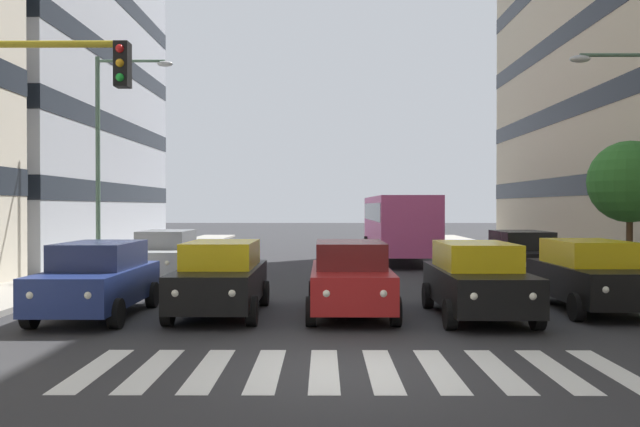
{
  "coord_description": "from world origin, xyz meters",
  "views": [
    {
      "loc": [
        0.46,
        10.27,
        2.56
      ],
      "look_at": [
        0.56,
        -7.43,
        2.36
      ],
      "focal_mm": 37.04,
      "sensor_mm": 36.0,
      "label": 1
    }
  ],
  "objects": [
    {
      "name": "ground_plane",
      "position": [
        0.0,
        0.0,
        0.0
      ],
      "size": [
        180.0,
        180.0,
        0.0
      ],
      "primitive_type": "plane",
      "color": "#2D2D30"
    },
    {
      "name": "street_tree_1",
      "position": [
        -9.13,
        -10.43,
        3.32
      ],
      "size": [
        2.57,
        2.57,
        4.46
      ],
      "color": "#513823",
      "rests_on": "sidewalk_left"
    },
    {
      "name": "car_3",
      "position": [
        2.89,
        -5.24,
        0.89
      ],
      "size": [
        2.02,
        4.44,
        1.72
      ],
      "color": "black",
      "rests_on": "ground_plane"
    },
    {
      "name": "car_4",
      "position": [
        5.69,
        -4.92,
        0.89
      ],
      "size": [
        2.02,
        4.44,
        1.72
      ],
      "color": "navy",
      "rests_on": "ground_plane"
    },
    {
      "name": "car_0",
      "position": [
        -6.06,
        -5.85,
        0.89
      ],
      "size": [
        2.02,
        4.44,
        1.72
      ],
      "color": "black",
      "rests_on": "ground_plane"
    },
    {
      "name": "street_lamp_right",
      "position": [
        8.07,
        -13.11,
        4.8
      ],
      "size": [
        2.76,
        0.28,
        7.71
      ],
      "color": "#4C6B56",
      "rests_on": "sidewalk_right"
    },
    {
      "name": "car_row2_1",
      "position": [
        5.88,
        -12.3,
        0.89
      ],
      "size": [
        2.02,
        4.44,
        1.72
      ],
      "color": "#B2B7BC",
      "rests_on": "ground_plane"
    },
    {
      "name": "bus_behind_traffic",
      "position": [
        -3.05,
        -20.85,
        1.86
      ],
      "size": [
        2.78,
        10.5,
        3.0
      ],
      "color": "#DB5193",
      "rests_on": "ground_plane"
    },
    {
      "name": "car_row2_0",
      "position": [
        -6.2,
        -11.82,
        0.89
      ],
      "size": [
        2.02,
        4.44,
        1.72
      ],
      "color": "black",
      "rests_on": "ground_plane"
    },
    {
      "name": "car_2",
      "position": [
        -0.17,
        -5.22,
        0.89
      ],
      "size": [
        2.02,
        4.44,
        1.72
      ],
      "color": "maroon",
      "rests_on": "ground_plane"
    },
    {
      "name": "crosswalk_markings",
      "position": [
        -0.0,
        0.0,
        0.0
      ],
      "size": [
        8.55,
        2.8,
        0.01
      ],
      "color": "silver",
      "rests_on": "ground_plane"
    },
    {
      "name": "car_1",
      "position": [
        -3.05,
        -4.83,
        0.89
      ],
      "size": [
        2.02,
        4.44,
        1.72
      ],
      "color": "black",
      "rests_on": "ground_plane"
    }
  ]
}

